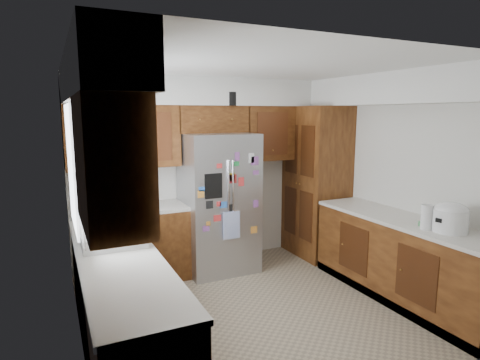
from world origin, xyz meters
name	(u,v)px	position (x,y,z in m)	size (l,w,h in m)	color
floor	(262,307)	(0.00, 0.00, 0.00)	(3.60, 3.60, 0.00)	tan
room_shell	(239,135)	(-0.11, 0.36, 1.82)	(3.64, 3.24, 2.52)	silver
left_counter_run	(131,292)	(-1.36, 0.03, 0.43)	(1.36, 3.20, 0.92)	#3C1C0B
right_counter_run	(402,262)	(1.50, -0.47, 0.42)	(0.63, 2.25, 0.92)	#3C1C0B
pantry	(316,182)	(1.50, 1.15, 1.07)	(0.60, 0.90, 2.15)	#3C1C0B
fridge	(219,203)	(0.00, 1.20, 0.90)	(0.90, 0.79, 1.80)	gray
bridge_cabinet	(211,119)	(0.00, 1.43, 1.98)	(0.96, 0.34, 0.35)	#3C1C0B
fridge_top_items	(211,96)	(-0.01, 1.40, 2.28)	(0.79, 0.38, 0.27)	#1C339B
sink_assembly	(111,233)	(-1.50, 0.10, 0.99)	(0.52, 0.70, 0.37)	white
left_counter_clutter	(106,209)	(-1.45, 0.81, 1.05)	(0.39, 0.81, 0.38)	black
rice_cooker	(450,216)	(1.50, -1.01, 1.07)	(0.34, 0.33, 0.29)	white
paper_towel	(427,217)	(1.35, -0.86, 1.04)	(0.11, 0.11, 0.25)	white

